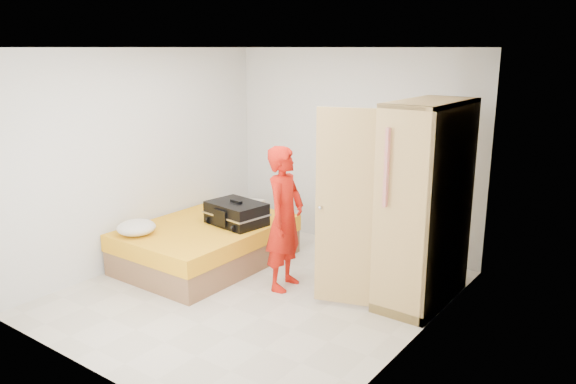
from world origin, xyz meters
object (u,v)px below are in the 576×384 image
Objects in this scene: round_cushion at (136,227)px; suitcase at (236,213)px; person at (285,218)px; bed at (207,244)px; wardrobe at (419,209)px.

suitcase is at bearing 55.62° from round_cushion.
person reaches higher than suitcase.
round_cushion is at bearing -117.40° from bed.
suitcase reaches higher than bed.
wardrobe is 3.19m from round_cushion.
person is 0.96m from suitcase.
bed is at bearing 80.11° from person.
person reaches higher than round_cushion.
round_cushion is (-0.67, -0.98, -0.05)m from suitcase.
person is 2.08× the size of suitcase.
wardrobe reaches higher than person.
suitcase is at bearing -172.26° from wardrobe.
wardrobe reaches higher than round_cushion.
suitcase is (-0.91, 0.23, -0.16)m from person.
wardrobe is 1.32× the size of person.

